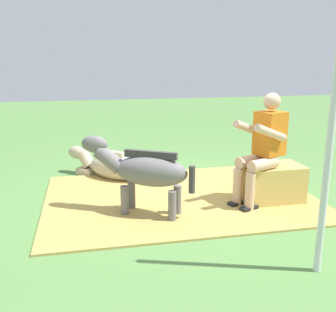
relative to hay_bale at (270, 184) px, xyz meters
name	(u,v)px	position (x,y,z in m)	size (l,w,h in m)	color
ground_plane	(183,196)	(1.01, -0.41, -0.23)	(24.00, 24.00, 0.00)	#568442
hay_patch	(180,197)	(1.07, -0.34, -0.22)	(3.35, 2.39, 0.02)	tan
hay_bale	(270,184)	(0.00, 0.00, 0.00)	(0.76, 0.45, 0.47)	tan
person_seated	(263,145)	(0.15, 0.04, 0.51)	(0.72, 0.57, 1.35)	#D8AD8C
pony_standing	(143,170)	(1.59, 0.08, 0.29)	(1.21, 0.83, 0.88)	slate
pony_lying	(110,166)	(1.87, -1.37, -0.04)	(1.19, 1.08, 0.42)	tan
tent_pole_left	(332,118)	(0.35, 1.59, 1.06)	(0.06, 0.06, 2.59)	silver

